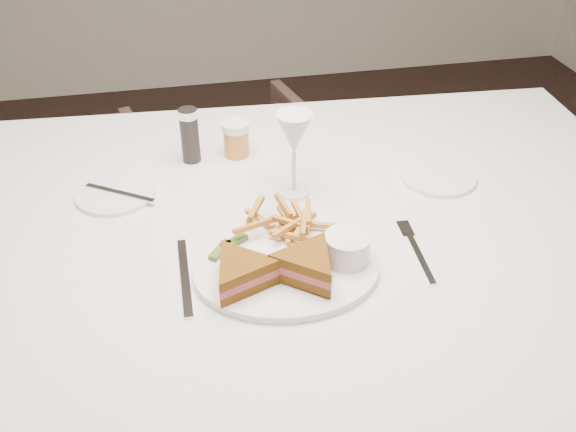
# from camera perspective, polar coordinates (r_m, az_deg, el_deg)

# --- Properties ---
(table) EXTENTS (1.63, 1.14, 0.75)m
(table) POSITION_cam_1_polar(r_m,az_deg,el_deg) (1.48, -0.40, -12.48)
(table) COLOR silver
(table) RESTS_ON ground
(chair_far) EXTENTS (0.70, 0.67, 0.61)m
(chair_far) POSITION_cam_1_polar(r_m,az_deg,el_deg) (2.16, -4.81, 2.42)
(chair_far) COLOR #432E29
(chair_far) RESTS_ON ground
(table_setting) EXTENTS (0.83, 0.63, 0.18)m
(table_setting) POSITION_cam_1_polar(r_m,az_deg,el_deg) (1.17, -0.65, -0.50)
(table_setting) COLOR white
(table_setting) RESTS_ON table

